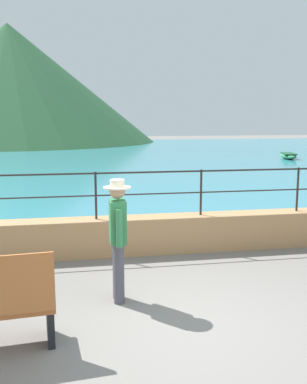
# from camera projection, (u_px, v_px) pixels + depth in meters

# --- Properties ---
(ground_plane) EXTENTS (120.00, 120.00, 0.00)m
(ground_plane) POSITION_uv_depth(u_px,v_px,m) (194.00, 328.00, 5.44)
(ground_plane) COLOR slate
(promenade_wall) EXTENTS (20.00, 0.56, 0.70)m
(promenade_wall) POSITION_uv_depth(u_px,v_px,m) (150.00, 234.00, 8.49)
(promenade_wall) COLOR tan
(promenade_wall) RESTS_ON ground
(railing) EXTENTS (18.44, 0.04, 0.90)m
(railing) POSITION_uv_depth(u_px,v_px,m) (150.00, 185.00, 8.33)
(railing) COLOR #282623
(railing) RESTS_ON promenade_wall
(lake_water) EXTENTS (64.00, 44.32, 0.06)m
(lake_water) POSITION_uv_depth(u_px,v_px,m) (94.00, 156.00, 30.50)
(lake_water) COLOR teal
(lake_water) RESTS_ON ground
(hill_main) EXTENTS (31.35, 31.35, 12.64)m
(hill_main) POSITION_uv_depth(u_px,v_px,m) (10.00, 84.00, 47.29)
(hill_main) COLOR #285633
(hill_main) RESTS_ON ground
(person_walking) EXTENTS (0.38, 0.57, 1.75)m
(person_walking) POSITION_uv_depth(u_px,v_px,m) (118.00, 234.00, 6.10)
(person_walking) COLOR #4C4C56
(person_walking) RESTS_ON ground
(boat_3) EXTENTS (1.52, 2.46, 0.36)m
(boat_3) POSITION_uv_depth(u_px,v_px,m) (288.00, 156.00, 27.77)
(boat_3) COLOR #338C59
(boat_3) RESTS_ON lake_water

